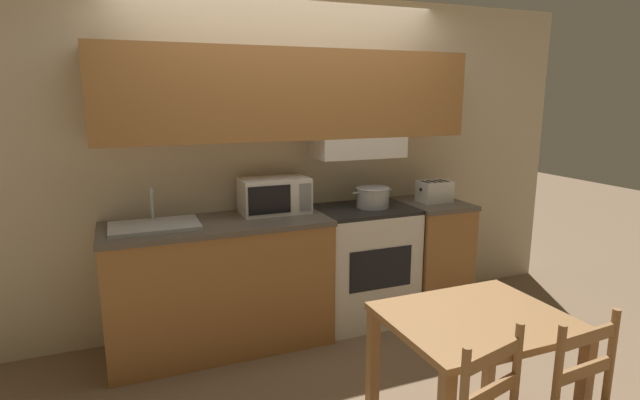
{
  "coord_description": "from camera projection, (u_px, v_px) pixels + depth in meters",
  "views": [
    {
      "loc": [
        -1.23,
        -3.7,
        1.8
      ],
      "look_at": [
        0.05,
        -0.55,
        1.08
      ],
      "focal_mm": 28.0,
      "sensor_mm": 36.0,
      "label": 1
    }
  ],
  "objects": [
    {
      "name": "lower_counter_main",
      "position": [
        220.0,
        285.0,
        3.58
      ],
      "size": [
        1.57,
        0.63,
        0.93
      ],
      "color": "#A36B38",
      "rests_on": "ground_plane"
    },
    {
      "name": "toaster",
      "position": [
        434.0,
        191.0,
        4.12
      ],
      "size": [
        0.27,
        0.19,
        0.17
      ],
      "color": "white",
      "rests_on": "lower_counter_right_stub"
    },
    {
      "name": "wall_back",
      "position": [
        292.0,
        133.0,
        3.81
      ],
      "size": [
        5.2,
        0.38,
        2.55
      ],
      "color": "beige",
      "rests_on": "ground_plane"
    },
    {
      "name": "microwave",
      "position": [
        274.0,
        195.0,
        3.73
      ],
      "size": [
        0.51,
        0.3,
        0.26
      ],
      "color": "white",
      "rests_on": "lower_counter_main"
    },
    {
      "name": "ground_plane",
      "position": [
        290.0,
        314.0,
        4.18
      ],
      "size": [
        16.0,
        16.0,
        0.0
      ],
      "primitive_type": "plane",
      "color": "#7F664C"
    },
    {
      "name": "cooking_pot",
      "position": [
        373.0,
        197.0,
        3.91
      ],
      "size": [
        0.34,
        0.27,
        0.16
      ],
      "color": "#B7BABF",
      "rests_on": "stove_range"
    },
    {
      "name": "dining_table",
      "position": [
        475.0,
        339.0,
        2.47
      ],
      "size": [
        0.87,
        0.71,
        0.74
      ],
      "color": "#9E7042",
      "rests_on": "ground_plane"
    },
    {
      "name": "lower_counter_right_stub",
      "position": [
        430.0,
        255.0,
        4.24
      ],
      "size": [
        0.5,
        0.63,
        0.93
      ],
      "color": "#A36B38",
      "rests_on": "ground_plane"
    },
    {
      "name": "sink_basin",
      "position": [
        155.0,
        225.0,
        3.33
      ],
      "size": [
        0.58,
        0.38,
        0.25
      ],
      "color": "#B7BABF",
      "rests_on": "lower_counter_main"
    },
    {
      "name": "stove_range",
      "position": [
        363.0,
        264.0,
        4.02
      ],
      "size": [
        0.74,
        0.58,
        0.93
      ],
      "color": "white",
      "rests_on": "ground_plane"
    }
  ]
}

